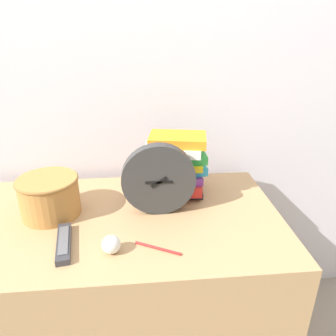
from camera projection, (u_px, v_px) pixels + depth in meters
wall_back at (117, 62)px, 1.31m from camera, size 6.00×0.04×2.40m
desk at (126, 295)px, 1.30m from camera, size 1.13×0.65×0.72m
desk_clock at (159, 180)px, 1.13m from camera, size 0.26×0.04×0.26m
book_stack at (177, 166)px, 1.26m from camera, size 0.25×0.20×0.24m
basket at (49, 195)px, 1.14m from camera, size 0.21×0.21×0.14m
tv_remote at (64, 243)px, 1.00m from camera, size 0.07×0.20×0.02m
crumpled_paper_ball at (111, 244)px, 0.96m from camera, size 0.06×0.06×0.06m
pen at (158, 248)px, 0.99m from camera, size 0.14×0.08×0.01m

